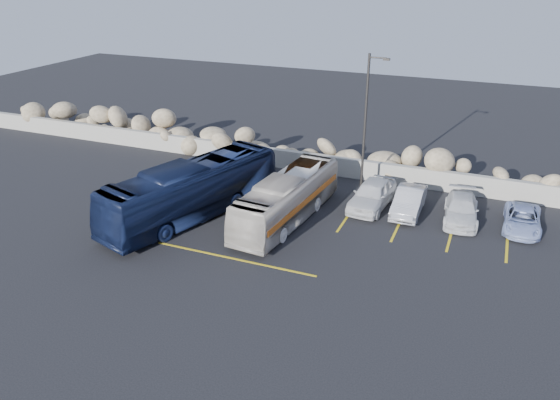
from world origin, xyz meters
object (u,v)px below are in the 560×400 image
at_px(car_d, 522,220).
at_px(car_a, 372,194).
at_px(tour_coach, 192,190).
at_px(car_b, 409,201).
at_px(car_c, 461,209).
at_px(vintage_bus, 287,198).
at_px(lamppost, 366,123).

bearing_deg(car_d, car_a, -178.08).
xyz_separation_m(tour_coach, car_d, (16.06, 4.92, -0.95)).
bearing_deg(car_d, tour_coach, -162.74).
relative_size(car_b, car_d, 1.05).
xyz_separation_m(tour_coach, car_c, (13.11, 4.85, -0.88)).
bearing_deg(vintage_bus, lamppost, 64.15).
bearing_deg(vintage_bus, car_b, 35.29).
bearing_deg(car_b, tour_coach, -155.99).
xyz_separation_m(car_c, car_d, (2.95, 0.06, -0.07)).
bearing_deg(car_d, lamppost, 172.59).
relative_size(tour_coach, car_b, 2.66).
bearing_deg(car_c, vintage_bus, -162.65).
bearing_deg(car_c, car_b, 177.84).
relative_size(car_a, car_d, 1.17).
height_order(tour_coach, car_d, tour_coach).
relative_size(car_a, car_b, 1.11).
bearing_deg(vintage_bus, car_c, 27.46).
height_order(lamppost, car_a, lamppost).
height_order(tour_coach, car_a, tour_coach).
xyz_separation_m(car_a, car_b, (1.98, 0.04, -0.10)).
height_order(car_a, car_c, car_a).
bearing_deg(car_a, lamppost, 129.00).
distance_m(tour_coach, car_d, 16.82).
distance_m(lamppost, car_c, 6.80).
bearing_deg(tour_coach, car_b, 42.33).
bearing_deg(lamppost, car_a, -56.19).
xyz_separation_m(lamppost, tour_coach, (-7.53, -6.06, -2.82)).
distance_m(vintage_bus, car_b, 6.59).
relative_size(lamppost, tour_coach, 0.75).
height_order(car_c, car_d, car_c).
bearing_deg(lamppost, car_d, -7.64).
bearing_deg(tour_coach, car_a, 46.99).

